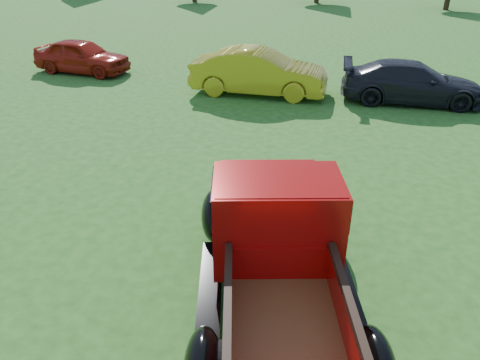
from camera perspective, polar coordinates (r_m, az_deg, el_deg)
The scene contains 5 objects.
ground at distance 8.15m, azimuth -2.06°, elevation -7.19°, with size 120.00×120.00×0.00m, color #204F16.
pickup_truck at distance 6.69m, azimuth 4.39°, elevation -7.07°, with size 3.43×5.20×1.81m.
show_car_red at distance 18.95m, azimuth -18.74°, elevation 14.13°, with size 1.45×3.61×1.23m, color #9C1C0E.
show_car_yellow at distance 15.43m, azimuth 2.33°, elevation 13.01°, with size 1.52×4.35×1.43m, color #B5A318.
show_car_grey at distance 15.58m, azimuth 20.21°, elevation 11.12°, with size 1.73×4.25×1.23m, color black.
Camera 1 is at (2.19, -6.30, 4.69)m, focal length 35.00 mm.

